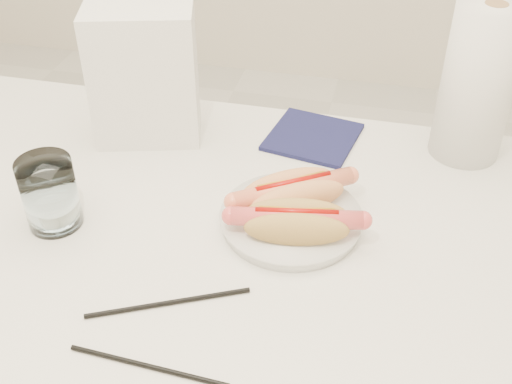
% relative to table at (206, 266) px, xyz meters
% --- Properties ---
extents(table, '(1.20, 0.80, 0.75)m').
position_rel_table_xyz_m(table, '(0.00, 0.00, 0.00)').
color(table, silver).
rests_on(table, ground).
extents(plate, '(0.24, 0.24, 0.02)m').
position_rel_table_xyz_m(plate, '(0.12, 0.06, 0.07)').
color(plate, white).
rests_on(plate, table).
extents(hotdog_left, '(0.18, 0.15, 0.05)m').
position_rel_table_xyz_m(hotdog_left, '(0.12, 0.09, 0.10)').
color(hotdog_left, '#F19F60').
rests_on(hotdog_left, plate).
extents(hotdog_right, '(0.19, 0.10, 0.05)m').
position_rel_table_xyz_m(hotdog_right, '(0.14, 0.02, 0.10)').
color(hotdog_right, tan).
rests_on(hotdog_right, plate).
extents(water_glass, '(0.08, 0.08, 0.11)m').
position_rel_table_xyz_m(water_glass, '(-0.23, -0.02, 0.12)').
color(water_glass, white).
rests_on(water_glass, table).
extents(chopstick_near, '(0.21, 0.02, 0.01)m').
position_rel_table_xyz_m(chopstick_near, '(0.00, -0.24, 0.06)').
color(chopstick_near, black).
rests_on(chopstick_near, table).
extents(chopstick_far, '(0.20, 0.10, 0.01)m').
position_rel_table_xyz_m(chopstick_far, '(-0.01, -0.14, 0.06)').
color(chopstick_far, black).
rests_on(chopstick_far, table).
extents(napkin_box, '(0.20, 0.15, 0.24)m').
position_rel_table_xyz_m(napkin_box, '(-0.18, 0.25, 0.18)').
color(napkin_box, white).
rests_on(napkin_box, table).
extents(navy_napkin, '(0.18, 0.18, 0.01)m').
position_rel_table_xyz_m(navy_napkin, '(0.11, 0.31, 0.06)').
color(navy_napkin, '#13153D').
rests_on(navy_napkin, table).
extents(paper_towel_roll, '(0.12, 0.12, 0.27)m').
position_rel_table_xyz_m(paper_towel_roll, '(0.38, 0.33, 0.20)').
color(paper_towel_roll, white).
rests_on(paper_towel_roll, table).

